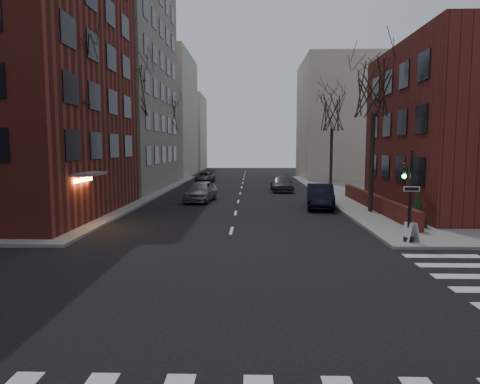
# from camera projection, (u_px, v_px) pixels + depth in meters

# --- Properties ---
(ground) EXTENTS (160.00, 160.00, 0.00)m
(ground) POSITION_uv_depth(u_px,v_px,m) (209.00, 328.00, 10.21)
(ground) COLOR black
(ground) RESTS_ON ground
(building_left_tan) EXTENTS (18.00, 18.00, 28.00)m
(building_left_tan) POSITION_uv_depth(u_px,v_px,m) (72.00, 50.00, 42.98)
(building_left_tan) COLOR gray
(building_left_tan) RESTS_ON ground
(low_wall_right) EXTENTS (0.35, 16.00, 1.00)m
(low_wall_right) POSITION_uv_depth(u_px,v_px,m) (374.00, 202.00, 28.79)
(low_wall_right) COLOR #5A1E1A
(low_wall_right) RESTS_ON sidewalk_far_right
(building_distant_la) EXTENTS (14.00, 16.00, 18.00)m
(building_distant_la) POSITION_uv_depth(u_px,v_px,m) (145.00, 116.00, 64.33)
(building_distant_la) COLOR #BCB39F
(building_distant_la) RESTS_ON ground
(building_distant_ra) EXTENTS (14.00, 14.00, 16.00)m
(building_distant_ra) POSITION_uv_depth(u_px,v_px,m) (353.00, 120.00, 58.70)
(building_distant_ra) COLOR #BCB39F
(building_distant_ra) RESTS_ON ground
(building_distant_lb) EXTENTS (10.00, 12.00, 14.00)m
(building_distant_lb) POSITION_uv_depth(u_px,v_px,m) (178.00, 133.00, 81.39)
(building_distant_lb) COLOR #BCB39F
(building_distant_lb) RESTS_ON ground
(traffic_signal) EXTENTS (0.76, 0.44, 4.00)m
(traffic_signal) POSITION_uv_depth(u_px,v_px,m) (409.00, 202.00, 18.75)
(traffic_signal) COLOR black
(traffic_signal) RESTS_ON sidewalk_far_right
(tree_left_a) EXTENTS (4.18, 4.18, 10.26)m
(tree_left_a) POSITION_uv_depth(u_px,v_px,m) (73.00, 71.00, 23.47)
(tree_left_a) COLOR #2D231C
(tree_left_a) RESTS_ON sidewalk_far_left
(tree_left_b) EXTENTS (4.40, 4.40, 10.80)m
(tree_left_b) POSITION_uv_depth(u_px,v_px,m) (133.00, 91.00, 35.35)
(tree_left_b) COLOR #2D231C
(tree_left_b) RESTS_ON sidewalk_far_left
(tree_left_c) EXTENTS (3.96, 3.96, 9.72)m
(tree_left_c) POSITION_uv_depth(u_px,v_px,m) (166.00, 115.00, 49.36)
(tree_left_c) COLOR #2D231C
(tree_left_c) RESTS_ON sidewalk_far_left
(tree_right_a) EXTENTS (3.96, 3.96, 9.72)m
(tree_right_a) POSITION_uv_depth(u_px,v_px,m) (374.00, 88.00, 27.04)
(tree_right_a) COLOR #2D231C
(tree_right_a) RESTS_ON sidewalk_far_right
(tree_right_b) EXTENTS (3.74, 3.74, 9.18)m
(tree_right_b) POSITION_uv_depth(u_px,v_px,m) (332.00, 113.00, 41.01)
(tree_right_b) COLOR #2D231C
(tree_right_b) RESTS_ON sidewalk_far_right
(streetlamp_near) EXTENTS (0.36, 0.36, 6.28)m
(streetlamp_near) POSITION_uv_depth(u_px,v_px,m) (128.00, 148.00, 31.85)
(streetlamp_near) COLOR black
(streetlamp_near) RESTS_ON sidewalk_far_left
(streetlamp_far) EXTENTS (0.36, 0.36, 6.28)m
(streetlamp_far) POSITION_uv_depth(u_px,v_px,m) (175.00, 148.00, 51.73)
(streetlamp_far) COLOR black
(streetlamp_far) RESTS_ON sidewalk_far_left
(parked_sedan) EXTENTS (2.39, 5.34, 1.70)m
(parked_sedan) POSITION_uv_depth(u_px,v_px,m) (320.00, 196.00, 30.32)
(parked_sedan) COLOR black
(parked_sedan) RESTS_ON ground
(car_lane_silver) EXTENTS (2.56, 5.11, 1.67)m
(car_lane_silver) POSITION_uv_depth(u_px,v_px,m) (200.00, 191.00, 33.98)
(car_lane_silver) COLOR gray
(car_lane_silver) RESTS_ON ground
(car_lane_gray) EXTENTS (2.10, 5.06, 1.46)m
(car_lane_gray) POSITION_uv_depth(u_px,v_px,m) (282.00, 184.00, 41.98)
(car_lane_gray) COLOR #39383C
(car_lane_gray) RESTS_ON ground
(car_lane_far) EXTENTS (2.24, 4.61, 1.26)m
(car_lane_far) POSITION_uv_depth(u_px,v_px,m) (205.00, 177.00, 52.44)
(car_lane_far) COLOR #39383D
(car_lane_far) RESTS_ON ground
(sandwich_board) EXTENTS (0.53, 0.63, 0.86)m
(sandwich_board) POSITION_uv_depth(u_px,v_px,m) (411.00, 232.00, 18.87)
(sandwich_board) COLOR white
(sandwich_board) RESTS_ON sidewalk_far_right
(evergreen_shrub) EXTENTS (1.20, 1.20, 1.84)m
(evergreen_shrub) POSITION_uv_depth(u_px,v_px,m) (417.00, 209.00, 22.39)
(evergreen_shrub) COLOR black
(evergreen_shrub) RESTS_ON sidewalk_far_right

